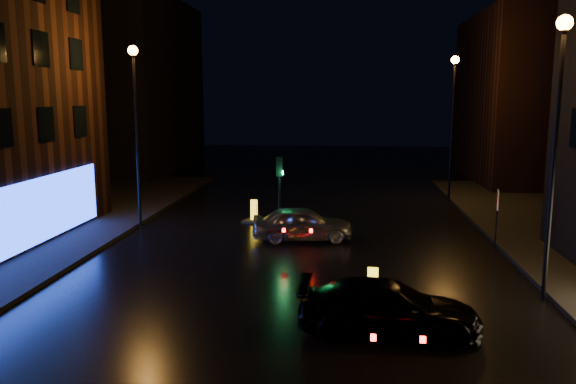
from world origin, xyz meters
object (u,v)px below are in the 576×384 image
object	(u,v)px
bollard_near	(372,297)
road_sign_right	(497,205)
silver_hatchback	(302,224)
dark_sedan	(389,308)
traffic_signal	(280,221)
bollard_far	(254,217)

from	to	relation	value
bollard_near	road_sign_right	bearing A→B (deg)	54.32
silver_hatchback	dark_sedan	bearing A→B (deg)	-170.01
road_sign_right	dark_sedan	bearing A→B (deg)	73.69
traffic_signal	road_sign_right	size ratio (longest dim) A/B	1.43
bollard_far	silver_hatchback	bearing A→B (deg)	-34.07
silver_hatchback	dark_sedan	xyz separation A→B (m)	(2.97, -9.43, -0.04)
bollard_far	traffic_signal	bearing A→B (deg)	-33.95
traffic_signal	bollard_far	xyz separation A→B (m)	(-1.50, 1.92, -0.26)
dark_sedan	road_sign_right	world-z (taller)	road_sign_right
traffic_signal	road_sign_right	xyz separation A→B (m)	(9.10, -2.01, 1.30)
silver_hatchback	bollard_near	world-z (taller)	silver_hatchback
bollard_near	road_sign_right	xyz separation A→B (m)	(5.29, 6.97, 1.56)
bollard_near	traffic_signal	bearing A→B (deg)	114.51
traffic_signal	bollard_near	world-z (taller)	traffic_signal
bollard_far	road_sign_right	bearing A→B (deg)	-2.27
bollard_near	bollard_far	xyz separation A→B (m)	(-5.30, 10.89, -0.01)
traffic_signal	road_sign_right	distance (m)	9.41
dark_sedan	bollard_far	bearing A→B (deg)	24.47
bollard_far	bollard_near	bearing A→B (deg)	-45.98
dark_sedan	road_sign_right	distance (m)	10.28
dark_sedan	bollard_near	size ratio (longest dim) A/B	3.57
traffic_signal	bollard_near	bearing A→B (deg)	-67.03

